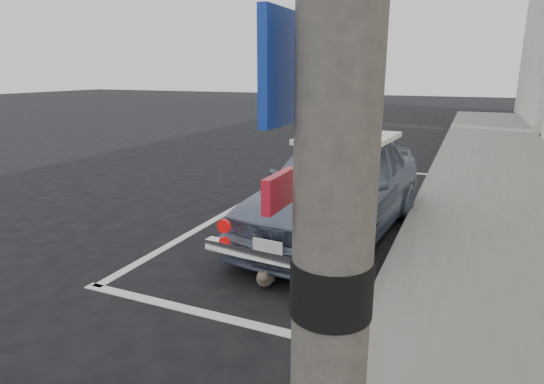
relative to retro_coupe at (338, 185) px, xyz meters
The scene contains 7 objects.
ground 2.41m from the retro_coupe, 114.10° to the right, with size 80.00×80.00×0.00m, color black.
sidewalk 2.34m from the retro_coupe, ahead, with size 2.80×40.00×0.15m, color slate.
pline_rear 2.73m from the retro_coupe, 99.66° to the right, with size 3.00×0.12×0.01m, color silver.
pline_front 4.46m from the retro_coupe, 95.78° to the left, with size 3.00×0.12×0.01m, color silver.
pline_side 2.16m from the retro_coupe, 154.27° to the left, with size 0.12×7.00×0.01m, color silver.
retro_coupe is the anchor object (origin of this frame).
cat 1.96m from the retro_coupe, 97.10° to the right, with size 0.25×0.44×0.23m.
Camera 1 is at (2.53, -3.72, 2.19)m, focal length 30.00 mm.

